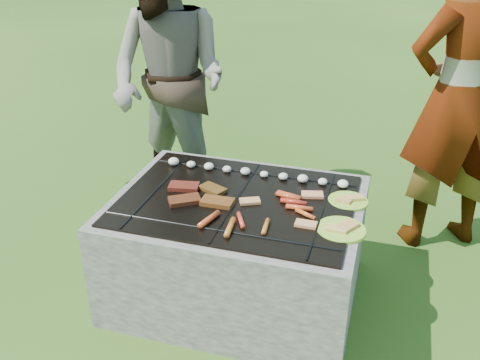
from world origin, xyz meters
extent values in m
plane|color=#274912|center=(0.00, 0.00, 0.00)|extent=(60.00, 60.00, 0.00)
cube|color=gray|center=(0.00, 0.41, 0.30)|extent=(1.30, 0.18, 0.60)
cube|color=#A39A90|center=(0.00, -0.41, 0.30)|extent=(1.30, 0.18, 0.60)
cube|color=#9E988C|center=(-0.56, 0.00, 0.30)|extent=(0.18, 0.64, 0.60)
cube|color=#A39C91|center=(0.56, 0.00, 0.30)|extent=(0.18, 0.64, 0.60)
cube|color=black|center=(0.00, 0.00, 0.24)|extent=(0.94, 0.64, 0.48)
sphere|color=#FF5914|center=(0.00, 0.00, 0.46)|extent=(0.10, 0.10, 0.10)
cube|color=black|center=(0.00, 0.00, 0.61)|extent=(1.20, 0.90, 0.01)
cylinder|color=black|center=(-0.45, 0.00, 0.61)|extent=(0.01, 0.88, 0.01)
cylinder|color=black|center=(0.00, 0.00, 0.61)|extent=(0.01, 0.88, 0.01)
cylinder|color=black|center=(0.45, 0.00, 0.61)|extent=(0.01, 0.88, 0.01)
cylinder|color=black|center=(0.00, -0.32, 0.61)|extent=(1.18, 0.01, 0.01)
cylinder|color=black|center=(0.00, 0.32, 0.61)|extent=(1.18, 0.01, 0.01)
ellipsoid|color=white|center=(-0.48, 0.29, 0.63)|extent=(0.06, 0.06, 0.04)
ellipsoid|color=#F2E6CD|center=(-0.37, 0.29, 0.63)|extent=(0.05, 0.05, 0.04)
ellipsoid|color=silver|center=(-0.26, 0.29, 0.63)|extent=(0.06, 0.06, 0.04)
ellipsoid|color=beige|center=(-0.15, 0.29, 0.63)|extent=(0.05, 0.05, 0.04)
ellipsoid|color=beige|center=(-0.04, 0.29, 0.63)|extent=(0.06, 0.06, 0.04)
ellipsoid|color=white|center=(0.07, 0.29, 0.63)|extent=(0.05, 0.05, 0.03)
ellipsoid|color=beige|center=(0.18, 0.29, 0.63)|extent=(0.05, 0.05, 0.04)
ellipsoid|color=#EDE6C9|center=(0.29, 0.29, 0.63)|extent=(0.06, 0.06, 0.04)
ellipsoid|color=#EFE4CA|center=(0.40, 0.29, 0.63)|extent=(0.05, 0.05, 0.04)
ellipsoid|color=white|center=(0.52, 0.29, 0.63)|extent=(0.06, 0.06, 0.04)
cube|color=maroon|center=(-0.31, 0.03, 0.62)|extent=(0.18, 0.12, 0.02)
cube|color=brown|center=(-0.15, 0.05, 0.62)|extent=(0.16, 0.13, 0.02)
cube|color=maroon|center=(-0.25, -0.11, 0.62)|extent=(0.19, 0.17, 0.02)
cube|color=#9D531C|center=(-0.08, -0.08, 0.62)|extent=(0.17, 0.10, 0.02)
cylinder|color=#D05B22|center=(0.25, 0.08, 0.62)|extent=(0.14, 0.06, 0.03)
cylinder|color=red|center=(0.29, 0.03, 0.62)|extent=(0.14, 0.03, 0.03)
cylinder|color=#F54E28|center=(0.33, -0.02, 0.62)|extent=(0.14, 0.03, 0.03)
cylinder|color=orange|center=(0.37, -0.07, 0.62)|extent=(0.11, 0.08, 0.02)
cylinder|color=#F25427|center=(0.08, -0.22, 0.62)|extent=(0.08, 0.13, 0.02)
cylinder|color=orange|center=(0.21, -0.24, 0.62)|extent=(0.03, 0.13, 0.02)
cylinder|color=#E75626|center=(-0.07, -0.26, 0.63)|extent=(0.07, 0.16, 0.03)
cylinder|color=orange|center=(0.05, -0.30, 0.63)|extent=(0.04, 0.15, 0.03)
cylinder|color=#D05B22|center=(0.26, 0.10, 0.62)|extent=(0.14, 0.06, 0.03)
cube|color=tan|center=(0.07, -0.01, 0.62)|extent=(0.12, 0.10, 0.01)
cube|color=#F8B87E|center=(0.39, -0.15, 0.62)|extent=(0.10, 0.06, 0.01)
cube|color=tan|center=(0.37, 0.15, 0.62)|extent=(0.13, 0.09, 0.02)
cylinder|color=#F9FF3C|center=(0.56, 0.15, 0.61)|extent=(0.25, 0.25, 0.01)
cube|color=#D1C16B|center=(0.54, 0.13, 0.62)|extent=(0.09, 0.07, 0.01)
cube|color=tan|center=(0.59, 0.17, 0.62)|extent=(0.11, 0.09, 0.02)
cylinder|color=#F6FD3C|center=(0.56, -0.14, 0.61)|extent=(0.30, 0.30, 0.02)
cube|color=#D4C36C|center=(0.54, -0.16, 0.62)|extent=(0.10, 0.06, 0.02)
cube|color=tan|center=(0.59, -0.12, 0.62)|extent=(0.11, 0.12, 0.02)
imported|color=#9F9584|center=(1.10, 0.92, 0.97)|extent=(0.85, 0.74, 1.95)
imported|color=#A79B8B|center=(-0.75, 0.87, 0.93)|extent=(1.08, 0.95, 1.87)
camera|label=1|loc=(0.72, -2.35, 1.98)|focal=40.00mm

